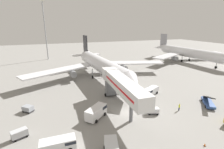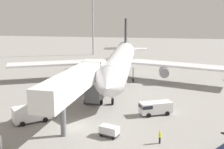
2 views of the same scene
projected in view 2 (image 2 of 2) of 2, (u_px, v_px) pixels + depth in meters
ground_plane at (76, 126)px, 37.60m from camera, size 300.00×300.00×0.00m
airplane_at_gate at (120, 61)px, 60.84m from camera, size 51.77×46.70×13.82m
jet_bridge at (79, 81)px, 39.22m from camera, size 3.98×20.50×7.40m
service_van_far_left at (155, 107)px, 41.86m from camera, size 5.16×3.80×1.96m
service_van_near_left at (33, 113)px, 39.08m from camera, size 5.20×4.89×2.33m
baggage_cart_mid_right at (109, 131)px, 34.41m from camera, size 2.63×1.95×1.35m
ground_crew_worker_foreground at (160, 136)px, 32.50m from camera, size 0.40×0.40×1.63m
safety_cone_bravo at (139, 105)px, 45.98m from camera, size 0.32×0.32×0.49m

